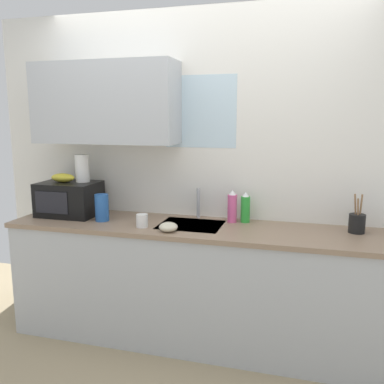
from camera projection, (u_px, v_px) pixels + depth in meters
The scene contains 12 objects.
kitchen_wall_assembly at pixel (184, 158), 3.25m from camera, with size 3.52×0.42×2.50m.
counter_unit at pixel (192, 282), 3.08m from camera, with size 2.75×0.63×0.90m.
sink_faucet at pixel (198, 203), 3.21m from camera, with size 0.03×0.03×0.24m, color #B2B5BA.
microwave at pixel (69, 199), 3.30m from camera, with size 0.46×0.35×0.27m.
banana_bunch at pixel (63, 178), 3.28m from camera, with size 0.20×0.11×0.07m, color gold.
paper_towel_roll at pixel (82, 168), 3.28m from camera, with size 0.11×0.11×0.22m, color white.
dish_soap_bottle_pink at pixel (232, 207), 3.08m from camera, with size 0.07×0.07×0.24m.
dish_soap_bottle_green at pixel (245, 208), 3.08m from camera, with size 0.07×0.07×0.23m.
cereal_canister at pixel (102, 208), 3.12m from camera, with size 0.10×0.10×0.21m, color #2659A5.
mug_white at pixel (142, 221), 2.95m from camera, with size 0.08×0.08×0.10m, color white.
utensil_crock at pixel (357, 223), 2.80m from camera, with size 0.11×0.11×0.27m.
small_bowl at pixel (168, 227), 2.84m from camera, with size 0.13×0.13×0.07m, color beige.
Camera 1 is at (0.78, -2.80, 1.68)m, focal length 38.25 mm.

